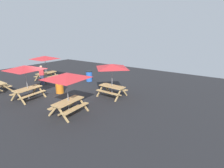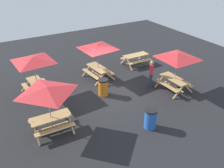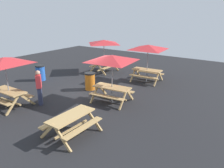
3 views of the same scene
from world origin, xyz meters
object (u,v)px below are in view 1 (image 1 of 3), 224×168
at_px(picnic_table_1, 67,79).
at_px(person_standing, 42,75).
at_px(trash_bin_orange, 60,87).
at_px(trash_bin_blue, 89,76).
at_px(picnic_table_2, 112,69).
at_px(picnic_table_3, 45,59).
at_px(picnic_table_0, 25,70).

distance_m(picnic_table_1, person_standing, 6.72).
distance_m(picnic_table_1, trash_bin_orange, 4.02).
relative_size(trash_bin_blue, trash_bin_orange, 1.00).
relative_size(picnic_table_1, picnic_table_2, 1.21).
height_order(trash_bin_blue, person_standing, person_standing).
xyz_separation_m(picnic_table_2, person_standing, (-6.51, -1.11, -1.10)).
height_order(picnic_table_1, trash_bin_blue, picnic_table_1).
height_order(picnic_table_2, picnic_table_3, same).
bearing_deg(picnic_table_1, picnic_table_0, 87.30).
xyz_separation_m(picnic_table_1, person_standing, (-6.14, 2.49, -1.10)).
distance_m(picnic_table_0, picnic_table_1, 3.92).
xyz_separation_m(picnic_table_0, trash_bin_blue, (0.27, 5.72, -1.49)).
xyz_separation_m(picnic_table_3, trash_bin_blue, (3.38, 2.12, -1.49)).
height_order(picnic_table_1, picnic_table_2, same).
distance_m(picnic_table_1, trash_bin_blue, 6.89).
bearing_deg(person_standing, picnic_table_2, -37.59).
height_order(picnic_table_0, trash_bin_blue, picnic_table_0).
bearing_deg(trash_bin_orange, trash_bin_blue, 97.03).
distance_m(trash_bin_blue, person_standing, 4.04).
bearing_deg(person_standing, trash_bin_blue, 4.47).
relative_size(picnic_table_0, picnic_table_2, 1.21).
distance_m(picnic_table_3, trash_bin_orange, 4.42).
relative_size(picnic_table_1, person_standing, 1.69).
bearing_deg(trash_bin_blue, picnic_table_0, -92.68).
distance_m(picnic_table_2, trash_bin_orange, 4.20).
bearing_deg(picnic_table_1, trash_bin_blue, 29.23).
bearing_deg(picnic_table_2, picnic_table_1, -94.76).
height_order(picnic_table_0, picnic_table_2, same).
distance_m(trash_bin_blue, trash_bin_orange, 3.74).
bearing_deg(trash_bin_blue, picnic_table_2, -27.03).
bearing_deg(trash_bin_orange, picnic_table_0, -109.88).
xyz_separation_m(trash_bin_orange, person_standing, (-2.95, 0.55, 0.39)).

